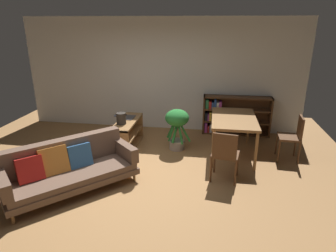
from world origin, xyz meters
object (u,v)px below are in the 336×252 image
at_px(potted_floor_plant, 177,123).
at_px(bookshelf, 231,115).
at_px(fabric_couch, 68,168).
at_px(desk_speaker, 121,118).
at_px(dining_chair_near, 225,153).
at_px(media_console, 128,134).
at_px(dining_chair_far, 293,135).
at_px(dining_table, 234,121).
at_px(open_laptop, 126,117).

height_order(potted_floor_plant, bookshelf, bookshelf).
height_order(fabric_couch, desk_speaker, desk_speaker).
relative_size(fabric_couch, dining_chair_near, 2.23).
xyz_separation_m(fabric_couch, dining_chair_near, (2.48, 0.64, 0.13)).
xyz_separation_m(media_console, dining_chair_far, (3.33, -0.12, 0.22)).
xyz_separation_m(desk_speaker, potted_floor_plant, (1.11, 0.27, -0.14)).
bearing_deg(dining_chair_near, desk_speaker, 155.57).
bearing_deg(media_console, desk_speaker, -104.95).
distance_m(fabric_couch, bookshelf, 4.03).
relative_size(media_console, dining_table, 0.87).
relative_size(media_console, potted_floor_plant, 1.39).
xyz_separation_m(desk_speaker, dining_table, (2.26, 0.17, -0.00)).
height_order(media_console, dining_chair_far, dining_chair_far).
height_order(desk_speaker, dining_table, desk_speaker).
relative_size(media_console, desk_speaker, 5.20).
bearing_deg(open_laptop, potted_floor_plant, -7.34).
relative_size(desk_speaker, dining_table, 0.17).
xyz_separation_m(fabric_couch, open_laptop, (0.39, 1.99, 0.24)).
xyz_separation_m(fabric_couch, potted_floor_plant, (1.53, 1.85, 0.19)).
xyz_separation_m(potted_floor_plant, dining_table, (1.15, -0.10, 0.14)).
distance_m(dining_chair_near, dining_chair_far, 1.67).
xyz_separation_m(desk_speaker, bookshelf, (2.29, 1.41, -0.25)).
relative_size(fabric_couch, bookshelf, 1.26).
height_order(dining_chair_near, bookshelf, bookshelf).
bearing_deg(dining_table, bookshelf, 88.54).
relative_size(fabric_couch, potted_floor_plant, 2.29).
distance_m(fabric_couch, media_console, 1.85).
relative_size(media_console, dining_chair_near, 1.36).
height_order(media_console, open_laptop, open_laptop).
distance_m(dining_chair_near, bookshelf, 2.36).
height_order(desk_speaker, potted_floor_plant, potted_floor_plant).
bearing_deg(media_console, bookshelf, 28.32).
relative_size(fabric_couch, dining_table, 1.43).
bearing_deg(potted_floor_plant, dining_chair_far, -4.55).
height_order(media_console, dining_table, dining_table).
relative_size(open_laptop, bookshelf, 0.26).
xyz_separation_m(fabric_couch, dining_table, (2.67, 1.75, 0.33)).
bearing_deg(bookshelf, potted_floor_plant, -135.78).
bearing_deg(dining_table, media_console, 179.03).
bearing_deg(open_laptop, desk_speaker, -86.71).
height_order(media_console, dining_chair_near, dining_chair_near).
xyz_separation_m(potted_floor_plant, bookshelf, (1.18, 1.15, -0.11)).
bearing_deg(open_laptop, bookshelf, 23.33).
bearing_deg(bookshelf, desk_speaker, -148.37).
bearing_deg(media_console, dining_table, -0.97).
bearing_deg(dining_chair_near, bookshelf, 84.63).
bearing_deg(fabric_couch, media_console, 75.34).
height_order(fabric_couch, dining_chair_far, dining_chair_far).
relative_size(fabric_couch, desk_speaker, 8.55).
relative_size(dining_table, dining_chair_far, 1.56).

